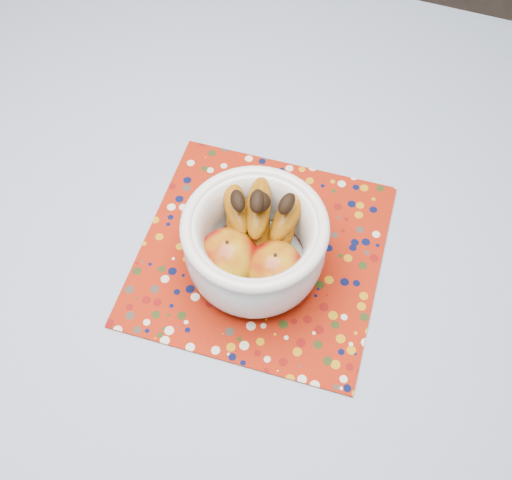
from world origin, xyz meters
TOP-DOWN VIEW (x-y plane):
  - table at (0.00, 0.00)m, footprint 1.20×1.20m
  - tablecloth at (0.00, 0.00)m, footprint 1.32×1.32m
  - placemat at (0.10, -0.05)m, footprint 0.40×0.40m
  - fruit_bowl at (0.10, -0.07)m, footprint 0.21×0.21m

SIDE VIEW (x-z plane):
  - table at x=0.00m, z-range 0.30..1.05m
  - tablecloth at x=0.00m, z-range 0.75..0.76m
  - placemat at x=0.10m, z-range 0.76..0.76m
  - fruit_bowl at x=0.10m, z-range 0.76..0.92m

